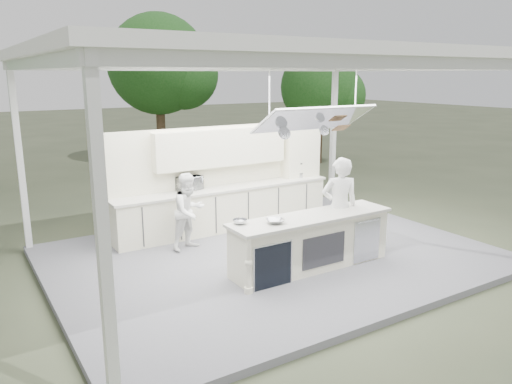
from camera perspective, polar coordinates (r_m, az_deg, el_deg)
ground at (r=9.66m, az=1.94°, el=-7.75°), size 90.00×90.00×0.00m
stage_deck at (r=9.64m, az=1.95°, el=-7.42°), size 8.00×6.00×0.12m
tent at (r=9.01m, az=2.20°, el=14.83°), size 8.20×6.20×3.86m
demo_island at (r=8.87m, az=6.24°, el=-5.70°), size 3.10×0.79×0.95m
back_counter at (r=11.03m, az=-3.54°, el=-1.81°), size 5.08×0.72×0.95m
back_wall_unit at (r=11.21m, az=-2.13°, el=3.57°), size 5.05×0.48×2.25m
tree_cluster at (r=17.92m, az=-16.53°, el=12.22°), size 19.55×9.40×5.85m
head_chef at (r=9.40m, az=9.51°, el=-1.73°), size 0.81×0.69×1.89m
sous_chef at (r=9.77m, az=-7.66°, el=-2.20°), size 0.87×0.76×1.51m
toaster_oven at (r=10.70m, az=-7.70°, el=1.04°), size 0.59×0.46×0.29m
bowl_large at (r=8.26m, az=2.20°, el=-3.34°), size 0.38×0.38×0.07m
bowl_small at (r=8.23m, az=-1.85°, el=-3.40°), size 0.31×0.31×0.07m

